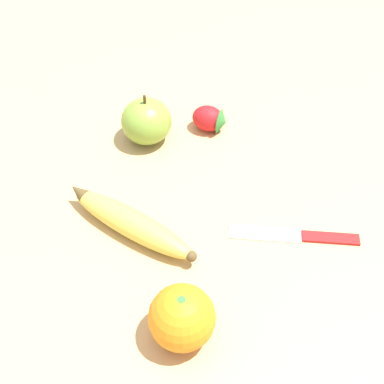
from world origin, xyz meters
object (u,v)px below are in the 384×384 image
at_px(strawberry, 210,119).
at_px(banana, 130,223).
at_px(apple, 146,121).
at_px(orange, 182,318).
at_px(paring_knife, 299,235).

bearing_deg(strawberry, banana, -97.57).
bearing_deg(apple, orange, 52.92).
bearing_deg(orange, banana, -112.03).
relative_size(strawberry, paring_knife, 0.45).
bearing_deg(apple, banana, 39.64).
xyz_separation_m(banana, strawberry, (-0.22, -0.06, 0.00)).
distance_m(banana, apple, 0.18).
relative_size(banana, paring_knife, 1.41).
distance_m(banana, paring_knife, 0.21).
relative_size(apple, paring_knife, 0.56).
distance_m(strawberry, paring_knife, 0.24).
xyz_separation_m(orange, apple, (-0.20, -0.26, -0.00)).
height_order(orange, paring_knife, orange).
bearing_deg(orange, strawberry, -143.29).
bearing_deg(banana, apple, -59.40).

